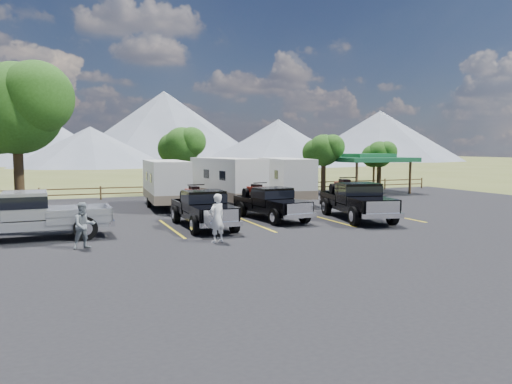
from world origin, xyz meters
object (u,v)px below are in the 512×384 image
object	(u,v)px
person_a	(217,218)
trailer_left	(166,183)
rig_center	(270,202)
trailer_center	(227,181)
rig_left	(203,207)
trailer_right	(285,179)
person_b	(84,226)
rig_right	(356,200)
tree_big_nw	(15,108)
pickup_silver	(30,215)
pavilion	(366,159)

from	to	relation	value
person_a	trailer_left	bearing A→B (deg)	-115.76
rig_center	trailer_center	world-z (taller)	trailer_center
rig_left	trailer_right	size ratio (longest dim) A/B	0.67
trailer_left	person_b	distance (m)	12.70
rig_left	trailer_left	xyz separation A→B (m)	(-0.07, 8.30, 0.58)
trailer_left	rig_right	bearing A→B (deg)	-43.37
trailer_left	person_b	bearing A→B (deg)	-110.85
tree_big_nw	trailer_right	bearing A→B (deg)	10.97
rig_right	trailer_right	world-z (taller)	trailer_right
rig_left	person_a	size ratio (longest dim) A/B	3.04
tree_big_nw	person_a	distance (m)	12.58
rig_right	person_b	world-z (taller)	rig_right
person_b	rig_right	bearing A→B (deg)	-3.26
tree_big_nw	rig_right	distance (m)	17.52
rig_right	rig_left	bearing A→B (deg)	-171.85
person_b	person_a	bearing A→B (deg)	-22.36
rig_left	person_b	xyz separation A→B (m)	(-5.29, -3.25, -0.08)
trailer_left	person_b	size ratio (longest dim) A/B	4.92
pickup_silver	person_b	xyz separation A→B (m)	(1.92, -2.69, -0.15)
rig_left	pickup_silver	size ratio (longest dim) A/B	0.89
tree_big_nw	rig_center	distance (m)	13.37
rig_right	trailer_left	size ratio (longest dim) A/B	0.79
person_a	person_b	world-z (taller)	person_a
tree_big_nw	trailer_left	bearing A→B (deg)	21.75
trailer_center	rig_right	bearing A→B (deg)	-70.31
tree_big_nw	trailer_center	distance (m)	12.75
person_a	person_b	size ratio (longest dim) A/B	1.11
trailer_left	tree_big_nw	bearing A→B (deg)	-154.78
pavilion	person_b	world-z (taller)	pavilion
pavilion	pickup_silver	world-z (taller)	pavilion
rig_center	pavilion	bearing A→B (deg)	34.17
rig_right	person_b	distance (m)	13.63
trailer_left	person_a	bearing A→B (deg)	-88.43
rig_left	rig_right	xyz separation A→B (m)	(8.02, -0.32, 0.09)
trailer_left	trailer_right	size ratio (longest dim) A/B	0.97
rig_left	person_b	distance (m)	6.21
pavilion	pickup_silver	bearing A→B (deg)	-151.08
rig_center	person_a	distance (m)	6.63
trailer_left	person_a	world-z (taller)	trailer_left
person_a	tree_big_nw	bearing A→B (deg)	-73.83
pavilion	person_a	world-z (taller)	pavilion
rig_center	trailer_right	bearing A→B (deg)	53.04
pavilion	rig_center	distance (m)	18.24
tree_big_nw	rig_left	world-z (taller)	tree_big_nw
rig_left	trailer_right	xyz separation A→B (m)	(7.96, 8.23, 0.63)
tree_big_nw	rig_left	distance (m)	10.58
rig_center	person_a	world-z (taller)	person_a
rig_center	pickup_silver	distance (m)	11.23
pavilion	person_a	distance (m)	24.80
rig_right	trailer_right	size ratio (longest dim) A/B	0.76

